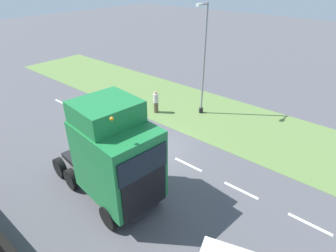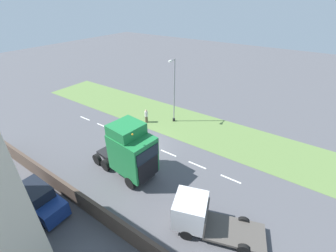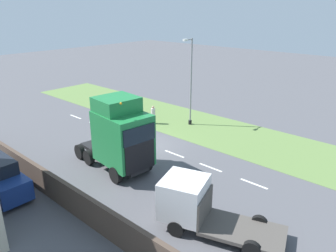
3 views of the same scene
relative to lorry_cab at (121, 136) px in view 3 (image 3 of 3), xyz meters
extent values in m
plane|color=#515156|center=(-4.24, -1.66, -2.46)|extent=(120.00, 120.00, 0.00)
cube|color=#607F42|center=(-10.24, -1.66, -2.45)|extent=(7.00, 44.00, 0.01)
cube|color=white|center=(-4.24, -11.96, -2.45)|extent=(0.16, 1.80, 0.00)
cube|color=white|center=(-4.24, -8.76, -2.45)|extent=(0.16, 1.80, 0.00)
cube|color=white|center=(-4.24, -5.56, -2.45)|extent=(0.16, 1.80, 0.00)
cube|color=white|center=(-4.24, -2.36, -2.45)|extent=(0.16, 1.80, 0.00)
cube|color=white|center=(-4.24, 0.84, -2.45)|extent=(0.16, 1.80, 0.00)
cube|color=white|center=(-4.24, 4.04, -2.45)|extent=(0.16, 1.80, 0.00)
cube|color=white|center=(-4.24, 7.24, -2.45)|extent=(0.16, 1.80, 0.00)
cube|color=#4C3D33|center=(4.76, -1.66, -1.67)|extent=(0.25, 24.00, 1.58)
cube|color=black|center=(-0.12, -1.16, -1.79)|extent=(2.05, 6.38, 0.24)
cube|color=#1E7A3D|center=(0.03, 0.24, -0.05)|extent=(2.88, 3.70, 3.23)
cube|color=black|center=(0.21, 1.99, -0.76)|extent=(2.14, 0.29, 1.81)
cube|color=black|center=(0.21, 1.99, 0.66)|extent=(2.27, 0.30, 1.03)
cube|color=#1E7A3D|center=(-0.03, -0.27, 2.01)|extent=(2.62, 2.48, 0.90)
sphere|color=orange|center=(0.83, 1.20, 2.53)|extent=(0.14, 0.14, 0.14)
cylinder|color=black|center=(-0.27, -2.56, -1.61)|extent=(1.53, 1.53, 0.12)
cylinder|color=black|center=(-1.05, 1.15, -1.94)|extent=(0.43, 1.07, 1.04)
cylinder|color=black|center=(1.27, 0.90, -1.94)|extent=(0.43, 1.07, 1.04)
cylinder|color=black|center=(-1.40, -2.13, -1.94)|extent=(0.43, 1.07, 1.04)
cylinder|color=black|center=(0.92, -2.37, -1.94)|extent=(0.43, 1.07, 1.04)
cylinder|color=black|center=(-1.53, -3.37, -1.94)|extent=(0.43, 1.07, 1.04)
cylinder|color=black|center=(0.78, -3.62, -1.94)|extent=(0.43, 1.07, 1.04)
cube|color=silver|center=(1.64, 6.54, -0.92)|extent=(2.65, 2.59, 1.92)
cube|color=black|center=(1.96, 5.55, -0.53)|extent=(1.78, 0.62, 0.69)
cube|color=#4C4742|center=(0.72, 9.29, -1.97)|extent=(3.20, 4.25, 0.18)
cube|color=#4C4742|center=(1.30, 7.55, -1.20)|extent=(2.05, 0.76, 1.34)
cylinder|color=black|center=(2.57, 6.84, -2.06)|extent=(0.48, 0.83, 0.80)
cylinder|color=black|center=(0.70, 6.23, -2.06)|extent=(0.48, 0.83, 0.80)
cylinder|color=black|center=(1.47, 10.15, -2.06)|extent=(0.48, 0.83, 0.80)
cylinder|color=black|center=(-0.39, 9.53, -2.06)|extent=(0.48, 0.83, 0.80)
cube|color=navy|center=(6.49, -2.93, -1.61)|extent=(1.72, 4.62, 1.14)
cylinder|color=black|center=(5.68, -1.43, -2.14)|extent=(0.20, 0.64, 0.64)
cylinder|color=black|center=(5.68, -4.43, -2.14)|extent=(0.20, 0.64, 0.64)
cylinder|color=black|center=(-10.02, -2.29, -2.26)|extent=(0.29, 0.29, 0.40)
cylinder|color=gray|center=(-10.02, -2.29, 1.37)|extent=(0.13, 0.13, 7.65)
cylinder|color=gray|center=(-9.57, -2.29, 5.10)|extent=(0.90, 0.09, 0.09)
cube|color=silver|center=(-9.12, -2.29, 5.10)|extent=(0.44, 0.20, 0.16)
cylinder|color=brown|center=(-7.89, -4.90, -2.04)|extent=(0.34, 0.34, 0.82)
cylinder|color=beige|center=(-7.89, -4.90, -1.30)|extent=(0.39, 0.39, 0.65)
sphere|color=tan|center=(-7.89, -4.90, -0.87)|extent=(0.22, 0.22, 0.22)
cube|color=black|center=(-5.92, -4.47, -2.44)|extent=(0.36, 0.36, 0.03)
cone|color=orange|center=(-5.92, -4.47, -2.15)|extent=(0.28, 0.28, 0.55)
cylinder|color=white|center=(-5.92, -4.47, -2.12)|extent=(0.17, 0.17, 0.07)
camera|label=1|loc=(5.97, 8.08, 6.91)|focal=30.00mm
camera|label=2|loc=(10.46, 10.85, 11.05)|focal=24.00mm
camera|label=3|loc=(12.21, 15.04, 7.66)|focal=35.00mm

